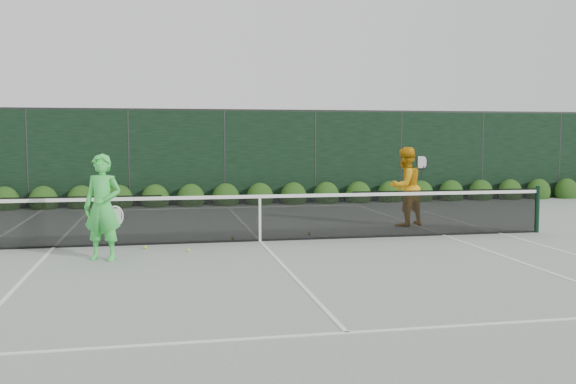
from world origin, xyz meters
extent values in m
plane|color=gray|center=(0.00, 0.00, 0.00)|extent=(80.00, 80.00, 0.00)
cylinder|color=black|center=(6.40, 0.00, 0.54)|extent=(0.10, 0.10, 1.07)
cube|color=black|center=(-4.20, 0.00, 0.51)|extent=(4.40, 0.01, 1.02)
cube|color=black|center=(0.00, 0.00, 0.48)|extent=(4.00, 0.01, 0.96)
cube|color=black|center=(4.20, 0.00, 0.51)|extent=(4.40, 0.01, 1.02)
cube|color=white|center=(0.00, 0.00, 0.94)|extent=(12.80, 0.03, 0.07)
cube|color=black|center=(0.00, 0.00, 0.02)|extent=(12.80, 0.02, 0.04)
cube|color=white|center=(0.00, 0.00, 0.46)|extent=(0.05, 0.03, 0.91)
imported|color=#3FD951|center=(-3.03, -1.46, 0.94)|extent=(0.81, 0.67, 1.89)
torus|color=white|center=(-2.83, -1.36, 0.77)|extent=(0.30, 0.10, 0.30)
cylinder|color=black|center=(-2.83, -1.36, 0.53)|extent=(0.10, 0.03, 0.30)
imported|color=orange|center=(3.83, 1.59, 0.97)|extent=(1.16, 1.05, 1.93)
torus|color=black|center=(4.18, 1.39, 1.57)|extent=(0.30, 0.06, 0.30)
cylinder|color=black|center=(4.18, 1.39, 1.33)|extent=(0.10, 0.03, 0.30)
cube|color=white|center=(5.49, 0.00, 0.01)|extent=(0.06, 23.77, 0.01)
cube|color=white|center=(-4.12, 0.00, 0.01)|extent=(0.06, 23.77, 0.01)
cube|color=white|center=(4.12, 0.00, 0.01)|extent=(0.06, 23.77, 0.01)
cube|color=white|center=(0.00, 11.88, 0.01)|extent=(11.03, 0.06, 0.01)
cube|color=white|center=(0.00, 6.40, 0.01)|extent=(8.23, 0.06, 0.01)
cube|color=white|center=(0.00, -6.40, 0.01)|extent=(8.23, 0.06, 0.01)
cube|color=white|center=(0.00, 0.00, 0.01)|extent=(0.06, 12.80, 0.01)
cube|color=black|center=(0.00, 7.50, 1.50)|extent=(32.00, 0.06, 3.00)
cube|color=#262826|center=(0.00, 7.50, 3.03)|extent=(32.00, 0.06, 0.06)
cylinder|color=#262826|center=(-6.00, 7.50, 1.50)|extent=(0.08, 0.08, 3.00)
cylinder|color=#262826|center=(-3.00, 7.50, 1.50)|extent=(0.08, 0.08, 3.00)
cylinder|color=#262826|center=(0.00, 7.50, 1.50)|extent=(0.08, 0.08, 3.00)
cylinder|color=#262826|center=(3.00, 7.50, 1.50)|extent=(0.08, 0.08, 3.00)
cylinder|color=#262826|center=(6.00, 7.50, 1.50)|extent=(0.08, 0.08, 3.00)
cylinder|color=#262826|center=(9.00, 7.50, 1.50)|extent=(0.08, 0.08, 3.00)
cylinder|color=#262826|center=(12.00, 7.50, 1.50)|extent=(0.08, 0.08, 3.00)
ellipsoid|color=#14320D|center=(-6.60, 7.15, 0.23)|extent=(0.86, 0.65, 0.94)
ellipsoid|color=#14320D|center=(-5.50, 7.15, 0.23)|extent=(0.86, 0.65, 0.94)
ellipsoid|color=#14320D|center=(-4.40, 7.15, 0.23)|extent=(0.86, 0.65, 0.94)
ellipsoid|color=#14320D|center=(-3.30, 7.15, 0.23)|extent=(0.86, 0.65, 0.94)
ellipsoid|color=#14320D|center=(-2.20, 7.15, 0.23)|extent=(0.86, 0.65, 0.94)
ellipsoid|color=#14320D|center=(-1.10, 7.15, 0.23)|extent=(0.86, 0.65, 0.94)
ellipsoid|color=#14320D|center=(0.00, 7.15, 0.23)|extent=(0.86, 0.65, 0.94)
ellipsoid|color=#14320D|center=(1.10, 7.15, 0.23)|extent=(0.86, 0.65, 0.94)
ellipsoid|color=#14320D|center=(2.20, 7.15, 0.23)|extent=(0.86, 0.65, 0.94)
ellipsoid|color=#14320D|center=(3.30, 7.15, 0.23)|extent=(0.86, 0.65, 0.94)
ellipsoid|color=#14320D|center=(4.40, 7.15, 0.23)|extent=(0.86, 0.65, 0.94)
ellipsoid|color=#14320D|center=(5.50, 7.15, 0.23)|extent=(0.86, 0.65, 0.94)
ellipsoid|color=#14320D|center=(6.60, 7.15, 0.23)|extent=(0.86, 0.65, 0.94)
ellipsoid|color=#14320D|center=(7.70, 7.15, 0.23)|extent=(0.86, 0.65, 0.94)
ellipsoid|color=#14320D|center=(8.80, 7.15, 0.23)|extent=(0.86, 0.65, 0.94)
ellipsoid|color=#14320D|center=(9.90, 7.15, 0.23)|extent=(0.86, 0.65, 0.94)
ellipsoid|color=#14320D|center=(11.00, 7.15, 0.23)|extent=(0.86, 0.65, 0.94)
ellipsoid|color=#14320D|center=(12.10, 7.15, 0.23)|extent=(0.86, 0.65, 0.94)
sphere|color=#ABD930|center=(-1.53, -0.97, 0.03)|extent=(0.07, 0.07, 0.07)
sphere|color=#ABD930|center=(-2.34, -0.47, 0.03)|extent=(0.07, 0.07, 0.07)
sphere|color=#ABD930|center=(-0.54, 0.32, 0.03)|extent=(0.07, 0.07, 0.07)
sphere|color=#ABD930|center=(1.21, 0.63, 0.03)|extent=(0.07, 0.07, 0.07)
camera|label=1|loc=(-2.01, -13.14, 2.20)|focal=40.00mm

